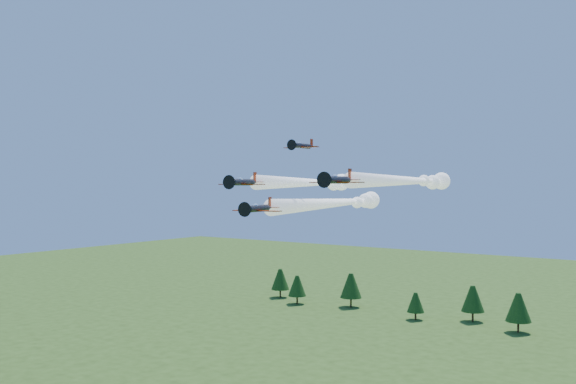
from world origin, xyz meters
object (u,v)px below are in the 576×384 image
Objects in this scene: plane_left at (311,182)px; plane_right at (409,181)px; plane_lead at (338,203)px; plane_slot at (302,146)px.

plane_right reaches higher than plane_left.
plane_lead is 10.44m from plane_left.
plane_left is (-8.81, 4.09, 3.82)m from plane_lead.
plane_left is at bearing -171.12° from plane_right.
plane_lead is 8.16× the size of plane_slot.
plane_right is at bearing 4.86° from plane_left.
plane_left is 22.96m from plane_slot.
plane_left is at bearing 145.81° from plane_lead.
plane_left is 6.97× the size of plane_slot.
plane_lead is 1.02× the size of plane_right.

